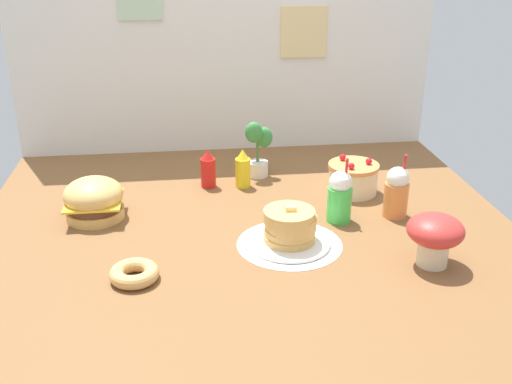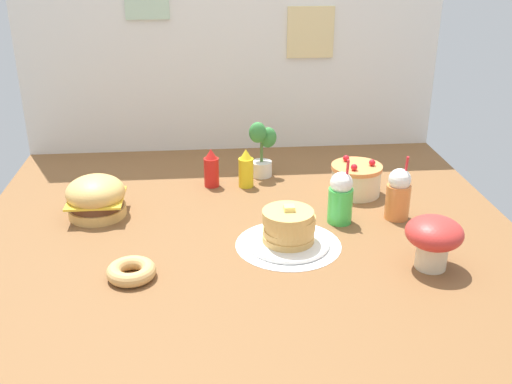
{
  "view_description": "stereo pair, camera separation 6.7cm",
  "coord_description": "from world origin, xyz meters",
  "px_view_note": "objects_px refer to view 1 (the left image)",
  "views": [
    {
      "loc": [
        -0.21,
        -1.97,
        1.03
      ],
      "look_at": [
        0.03,
        0.04,
        0.15
      ],
      "focal_mm": 42.31,
      "sensor_mm": 36.0,
      "label": 1
    },
    {
      "loc": [
        -0.15,
        -1.97,
        1.03
      ],
      "look_at": [
        0.03,
        0.04,
        0.15
      ],
      "focal_mm": 42.31,
      "sensor_mm": 36.0,
      "label": 2
    }
  ],
  "objects_px": {
    "ketchup_bottle": "(208,170)",
    "mustard_bottle": "(243,169)",
    "pancake_stack": "(290,229)",
    "burger": "(94,199)",
    "potted_plant": "(257,147)",
    "donut_pink_glaze": "(134,273)",
    "layer_cake": "(353,178)",
    "orange_float_cup": "(396,192)",
    "mushroom_stool": "(435,235)",
    "cream_soda_cup": "(340,197)"
  },
  "relations": [
    {
      "from": "burger",
      "to": "donut_pink_glaze",
      "type": "height_order",
      "value": "burger"
    },
    {
      "from": "mustard_bottle",
      "to": "donut_pink_glaze",
      "type": "distance_m",
      "value": 0.84
    },
    {
      "from": "mustard_bottle",
      "to": "potted_plant",
      "type": "bearing_deg",
      "value": 56.77
    },
    {
      "from": "burger",
      "to": "cream_soda_cup",
      "type": "height_order",
      "value": "cream_soda_cup"
    },
    {
      "from": "layer_cake",
      "to": "potted_plant",
      "type": "height_order",
      "value": "potted_plant"
    },
    {
      "from": "mushroom_stool",
      "to": "layer_cake",
      "type": "bearing_deg",
      "value": 99.33
    },
    {
      "from": "burger",
      "to": "donut_pink_glaze",
      "type": "distance_m",
      "value": 0.51
    },
    {
      "from": "mustard_bottle",
      "to": "mushroom_stool",
      "type": "xyz_separation_m",
      "value": [
        0.56,
        -0.74,
        0.03
      ]
    },
    {
      "from": "burger",
      "to": "potted_plant",
      "type": "distance_m",
      "value": 0.77
    },
    {
      "from": "ketchup_bottle",
      "to": "donut_pink_glaze",
      "type": "distance_m",
      "value": 0.79
    },
    {
      "from": "burger",
      "to": "cream_soda_cup",
      "type": "bearing_deg",
      "value": -8.54
    },
    {
      "from": "burger",
      "to": "donut_pink_glaze",
      "type": "bearing_deg",
      "value": -69.68
    },
    {
      "from": "layer_cake",
      "to": "orange_float_cup",
      "type": "xyz_separation_m",
      "value": [
        0.1,
        -0.24,
        0.03
      ]
    },
    {
      "from": "layer_cake",
      "to": "cream_soda_cup",
      "type": "height_order",
      "value": "cream_soda_cup"
    },
    {
      "from": "pancake_stack",
      "to": "burger",
      "type": "bearing_deg",
      "value": 156.6
    },
    {
      "from": "pancake_stack",
      "to": "potted_plant",
      "type": "bearing_deg",
      "value": 92.7
    },
    {
      "from": "burger",
      "to": "potted_plant",
      "type": "height_order",
      "value": "potted_plant"
    },
    {
      "from": "pancake_stack",
      "to": "mustard_bottle",
      "type": "distance_m",
      "value": 0.56
    },
    {
      "from": "ketchup_bottle",
      "to": "potted_plant",
      "type": "bearing_deg",
      "value": 24.16
    },
    {
      "from": "pancake_stack",
      "to": "potted_plant",
      "type": "relative_size",
      "value": 1.11
    },
    {
      "from": "layer_cake",
      "to": "potted_plant",
      "type": "xyz_separation_m",
      "value": [
        -0.38,
        0.24,
        0.07
      ]
    },
    {
      "from": "burger",
      "to": "orange_float_cup",
      "type": "xyz_separation_m",
      "value": [
        1.16,
        -0.12,
        0.02
      ]
    },
    {
      "from": "ketchup_bottle",
      "to": "mustard_bottle",
      "type": "height_order",
      "value": "same"
    },
    {
      "from": "cream_soda_cup",
      "to": "pancake_stack",
      "type": "bearing_deg",
      "value": -142.75
    },
    {
      "from": "mustard_bottle",
      "to": "orange_float_cup",
      "type": "distance_m",
      "value": 0.67
    },
    {
      "from": "pancake_stack",
      "to": "layer_cake",
      "type": "height_order",
      "value": "layer_cake"
    },
    {
      "from": "burger",
      "to": "donut_pink_glaze",
      "type": "relative_size",
      "value": 1.43
    },
    {
      "from": "layer_cake",
      "to": "mustard_bottle",
      "type": "height_order",
      "value": "mustard_bottle"
    },
    {
      "from": "layer_cake",
      "to": "ketchup_bottle",
      "type": "height_order",
      "value": "ketchup_bottle"
    },
    {
      "from": "pancake_stack",
      "to": "cream_soda_cup",
      "type": "xyz_separation_m",
      "value": [
        0.22,
        0.17,
        0.04
      ]
    },
    {
      "from": "potted_plant",
      "to": "mustard_bottle",
      "type": "bearing_deg",
      "value": -123.23
    },
    {
      "from": "ketchup_bottle",
      "to": "orange_float_cup",
      "type": "relative_size",
      "value": 0.67
    },
    {
      "from": "pancake_stack",
      "to": "potted_plant",
      "type": "distance_m",
      "value": 0.67
    },
    {
      "from": "donut_pink_glaze",
      "to": "potted_plant",
      "type": "xyz_separation_m",
      "value": [
        0.5,
        0.84,
        0.11
      ]
    },
    {
      "from": "burger",
      "to": "ketchup_bottle",
      "type": "distance_m",
      "value": 0.52
    },
    {
      "from": "orange_float_cup",
      "to": "donut_pink_glaze",
      "type": "bearing_deg",
      "value": -160.05
    },
    {
      "from": "mushroom_stool",
      "to": "cream_soda_cup",
      "type": "bearing_deg",
      "value": 122.15
    },
    {
      "from": "pancake_stack",
      "to": "potted_plant",
      "type": "xyz_separation_m",
      "value": [
        -0.03,
        0.67,
        0.08
      ]
    },
    {
      "from": "mustard_bottle",
      "to": "orange_float_cup",
      "type": "height_order",
      "value": "orange_float_cup"
    },
    {
      "from": "pancake_stack",
      "to": "donut_pink_glaze",
      "type": "relative_size",
      "value": 1.83
    },
    {
      "from": "burger",
      "to": "orange_float_cup",
      "type": "bearing_deg",
      "value": -6.16
    },
    {
      "from": "orange_float_cup",
      "to": "potted_plant",
      "type": "relative_size",
      "value": 0.98
    },
    {
      "from": "pancake_stack",
      "to": "mushroom_stool",
      "type": "relative_size",
      "value": 1.55
    },
    {
      "from": "potted_plant",
      "to": "orange_float_cup",
      "type": "bearing_deg",
      "value": -45.28
    },
    {
      "from": "burger",
      "to": "potted_plant",
      "type": "relative_size",
      "value": 0.87
    },
    {
      "from": "donut_pink_glaze",
      "to": "mushroom_stool",
      "type": "bearing_deg",
      "value": -1.18
    },
    {
      "from": "donut_pink_glaze",
      "to": "pancake_stack",
      "type": "bearing_deg",
      "value": 18.07
    },
    {
      "from": "potted_plant",
      "to": "pancake_stack",
      "type": "bearing_deg",
      "value": -87.3
    },
    {
      "from": "potted_plant",
      "to": "mushroom_stool",
      "type": "height_order",
      "value": "potted_plant"
    },
    {
      "from": "mushroom_stool",
      "to": "burger",
      "type": "bearing_deg",
      "value": 156.6
    }
  ]
}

